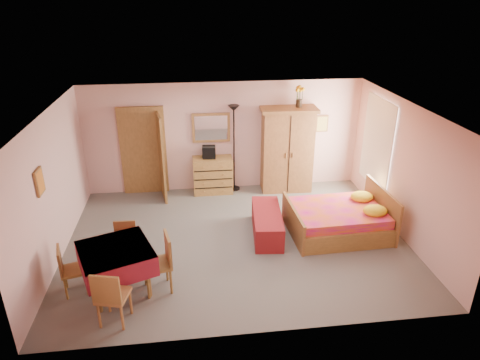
{
  "coord_description": "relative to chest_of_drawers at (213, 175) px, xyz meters",
  "views": [
    {
      "loc": [
        -0.82,
        -7.12,
        4.48
      ],
      "look_at": [
        0.1,
        0.3,
        1.15
      ],
      "focal_mm": 32.0,
      "sensor_mm": 36.0,
      "label": 1
    }
  ],
  "objects": [
    {
      "name": "wall_right",
      "position": [
        3.56,
        -2.25,
        0.86
      ],
      "size": [
        0.1,
        5.0,
        2.6
      ],
      "primitive_type": "cube",
      "color": "#DBA69F",
      "rests_on": "floor"
    },
    {
      "name": "dining_table",
      "position": [
        -1.76,
        -3.51,
        -0.05
      ],
      "size": [
        1.38,
        1.38,
        0.78
      ],
      "primitive_type": "cube",
      "rotation": [
        0.0,
        0.0,
        0.36
      ],
      "color": "maroon",
      "rests_on": "floor"
    },
    {
      "name": "wall_mirror",
      "position": [
        0.0,
        0.21,
        1.11
      ],
      "size": [
        0.88,
        0.05,
        0.7
      ],
      "primitive_type": "cube",
      "rotation": [
        0.0,
        0.0,
        -0.01
      ],
      "color": "white",
      "rests_on": "wall_back"
    },
    {
      "name": "window",
      "position": [
        3.52,
        -1.05,
        1.01
      ],
      "size": [
        0.08,
        1.4,
        1.95
      ],
      "primitive_type": "cube",
      "color": "white",
      "rests_on": "wall_right"
    },
    {
      "name": "wardrobe",
      "position": [
        1.77,
        -0.04,
        0.58
      ],
      "size": [
        1.32,
        0.72,
        2.04
      ],
      "primitive_type": "cube",
      "rotation": [
        0.0,
        0.0,
        -0.04
      ],
      "color": "#965E33",
      "rests_on": "floor"
    },
    {
      "name": "chair_south",
      "position": [
        -1.72,
        -4.24,
        0.03
      ],
      "size": [
        0.51,
        0.51,
        0.93
      ],
      "primitive_type": "cube",
      "rotation": [
        0.0,
        0.0,
        -0.24
      ],
      "color": "#AE6E3B",
      "rests_on": "floor"
    },
    {
      "name": "ceiling",
      "position": [
        0.31,
        -2.25,
        2.16
      ],
      "size": [
        6.5,
        6.5,
        0.0
      ],
      "primitive_type": "plane",
      "rotation": [
        3.14,
        0.0,
        0.0
      ],
      "color": "brown",
      "rests_on": "wall_back"
    },
    {
      "name": "wall_front",
      "position": [
        0.31,
        -4.75,
        0.86
      ],
      "size": [
        6.5,
        0.1,
        2.6
      ],
      "primitive_type": "cube",
      "color": "#DBA69F",
      "rests_on": "floor"
    },
    {
      "name": "picture_left",
      "position": [
        -2.91,
        -2.85,
        1.26
      ],
      "size": [
        0.04,
        0.32,
        0.42
      ],
      "primitive_type": "cube",
      "color": "orange",
      "rests_on": "wall_left"
    },
    {
      "name": "floor",
      "position": [
        0.31,
        -2.25,
        -0.44
      ],
      "size": [
        6.5,
        6.5,
        0.0
      ],
      "primitive_type": "plane",
      "color": "slate",
      "rests_on": "ground"
    },
    {
      "name": "chair_north",
      "position": [
        -1.71,
        -2.88,
        -0.02
      ],
      "size": [
        0.39,
        0.39,
        0.83
      ],
      "primitive_type": "cube",
      "rotation": [
        0.0,
        0.0,
        3.11
      ],
      "color": "#A86A39",
      "rests_on": "floor"
    },
    {
      "name": "stereo",
      "position": [
        -0.07,
        0.03,
        0.58
      ],
      "size": [
        0.33,
        0.25,
        0.29
      ],
      "primitive_type": "cube",
      "rotation": [
        0.0,
        0.0,
        -0.08
      ],
      "color": "black",
      "rests_on": "chest_of_drawers"
    },
    {
      "name": "chair_east",
      "position": [
        -1.13,
        -3.58,
        0.05
      ],
      "size": [
        0.53,
        0.53,
        0.98
      ],
      "primitive_type": "cube",
      "rotation": [
        0.0,
        0.0,
        1.78
      ],
      "color": "olive",
      "rests_on": "floor"
    },
    {
      "name": "bed",
      "position": [
        2.34,
        -2.19,
        0.01
      ],
      "size": [
        1.97,
        1.57,
        0.89
      ],
      "primitive_type": "cube",
      "rotation": [
        0.0,
        0.0,
        0.04
      ],
      "color": "#C6137A",
      "rests_on": "floor"
    },
    {
      "name": "bench",
      "position": [
        0.93,
        -2.09,
        -0.19
      ],
      "size": [
        0.68,
        1.5,
        0.48
      ],
      "primitive_type": "cube",
      "rotation": [
        0.0,
        0.0,
        -0.1
      ],
      "color": "maroon",
      "rests_on": "floor"
    },
    {
      "name": "chair_west",
      "position": [
        -2.44,
        -3.47,
        -0.02
      ],
      "size": [
        0.47,
        0.47,
        0.84
      ],
      "primitive_type": "cube",
      "rotation": [
        0.0,
        0.0,
        -1.32
      ],
      "color": "#AC7E3A",
      "rests_on": "floor"
    },
    {
      "name": "doorway",
      "position": [
        -1.59,
        0.22,
        0.59
      ],
      "size": [
        1.06,
        0.12,
        2.15
      ],
      "primitive_type": "cube",
      "color": "#9E6B35",
      "rests_on": "floor"
    },
    {
      "name": "picture_back",
      "position": [
        2.66,
        0.22,
        1.11
      ],
      "size": [
        0.3,
        0.04,
        0.4
      ],
      "primitive_type": "cube",
      "color": "#D8BF59",
      "rests_on": "wall_back"
    },
    {
      "name": "wall_left",
      "position": [
        -2.94,
        -2.25,
        0.86
      ],
      "size": [
        0.1,
        5.0,
        2.6
      ],
      "primitive_type": "cube",
      "color": "#DBA69F",
      "rests_on": "floor"
    },
    {
      "name": "wall_back",
      "position": [
        0.31,
        0.25,
        0.86
      ],
      "size": [
        6.5,
        0.1,
        2.6
      ],
      "primitive_type": "cube",
      "color": "#DBA69F",
      "rests_on": "floor"
    },
    {
      "name": "sunflower_vase",
      "position": [
        2.0,
        -0.02,
        1.84
      ],
      "size": [
        0.2,
        0.2,
        0.49
      ],
      "primitive_type": "cube",
      "rotation": [
        0.0,
        0.0,
        -0.02
      ],
      "color": "yellow",
      "rests_on": "wardrobe"
    },
    {
      "name": "chest_of_drawers",
      "position": [
        0.0,
        0.0,
        0.0
      ],
      "size": [
        0.93,
        0.47,
        0.87
      ],
      "primitive_type": "cube",
      "rotation": [
        0.0,
        0.0,
        -0.01
      ],
      "color": "#AE7B3A",
      "rests_on": "floor"
    },
    {
      "name": "floor_lamp",
      "position": [
        0.52,
        0.1,
        0.61
      ],
      "size": [
        0.32,
        0.32,
        2.09
      ],
      "primitive_type": "cube",
      "rotation": [
        0.0,
        0.0,
        0.22
      ],
      "color": "black",
      "rests_on": "floor"
    }
  ]
}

